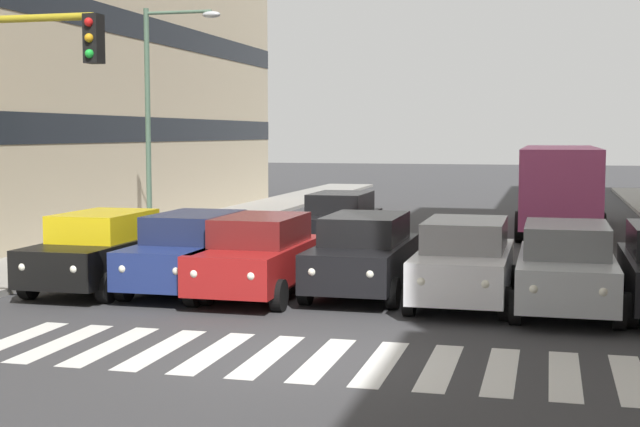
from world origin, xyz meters
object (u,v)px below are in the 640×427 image
object	(u,v)px
car_2	(464,261)
car_4	(259,255)
car_5	(192,251)
car_3	(364,254)
bus_behind_traffic	(560,179)
street_lamp_right	(159,102)
car_row2_0	(340,221)
car_1	(566,267)
car_6	(101,250)

from	to	relation	value
car_2	car_4	xyz separation A→B (m)	(4.35, 0.20, 0.00)
car_4	car_5	xyz separation A→B (m)	(1.62, -0.23, 0.00)
car_3	car_5	size ratio (longest dim) A/B	1.00
car_2	bus_behind_traffic	xyz separation A→B (m)	(-2.00, -14.69, 0.97)
car_5	street_lamp_right	bearing A→B (deg)	-60.68
car_row2_0	bus_behind_traffic	distance (m)	9.58
car_1	car_6	size ratio (longest dim) A/B	1.00
car_2	street_lamp_right	distance (m)	12.55
bus_behind_traffic	car_5	bearing A→B (deg)	61.48
car_row2_0	bus_behind_traffic	bearing A→B (deg)	-132.09
street_lamp_right	car_6	bearing A→B (deg)	104.12
car_1	street_lamp_right	bearing A→B (deg)	-31.49
car_4	street_lamp_right	world-z (taller)	street_lamp_right
car_3	bus_behind_traffic	world-z (taller)	bus_behind_traffic
car_3	car_row2_0	size ratio (longest dim) A/B	1.00
car_2	car_4	world-z (taller)	same
car_3	car_5	distance (m)	3.79
car_5	car_row2_0	world-z (taller)	same
bus_behind_traffic	street_lamp_right	world-z (taller)	street_lamp_right
car_2	car_4	bearing A→B (deg)	2.59
car_4	street_lamp_right	bearing A→B (deg)	-52.37
bus_behind_traffic	car_6	bearing A→B (deg)	56.10
car_3	car_2	bearing A→B (deg)	164.93
car_2	car_1	bearing A→B (deg)	170.91
car_5	bus_behind_traffic	bearing A→B (deg)	-118.52
car_1	bus_behind_traffic	size ratio (longest dim) A/B	0.42
car_row2_0	bus_behind_traffic	size ratio (longest dim) A/B	0.42
car_6	car_1	bearing A→B (deg)	179.54
car_3	street_lamp_right	bearing A→B (deg)	-39.72
car_5	car_row2_0	xyz separation A→B (m)	(-1.58, -7.59, 0.00)
car_2	bus_behind_traffic	bearing A→B (deg)	-97.74
car_3	car_6	size ratio (longest dim) A/B	1.00
car_3	car_row2_0	world-z (taller)	same
car_1	car_5	size ratio (longest dim) A/B	1.00
car_4	street_lamp_right	distance (m)	9.67
car_4	car_5	world-z (taller)	same
car_5	bus_behind_traffic	size ratio (longest dim) A/B	0.42
car_1	car_3	size ratio (longest dim) A/B	1.00
car_1	car_3	bearing A→B (deg)	-12.27
car_2	car_3	xyz separation A→B (m)	(2.22, -0.60, 0.00)
car_3	car_6	bearing A→B (deg)	8.18
car_1	car_5	distance (m)	7.97
car_2	car_5	size ratio (longest dim) A/B	1.00
car_5	car_6	world-z (taller)	same
car_2	car_row2_0	size ratio (longest dim) A/B	1.00
bus_behind_traffic	street_lamp_right	distance (m)	14.39
car_4	car_6	xyz separation A→B (m)	(3.69, 0.04, 0.00)
car_1	car_row2_0	size ratio (longest dim) A/B	1.00
car_3	street_lamp_right	distance (m)	10.53
car_6	car_row2_0	world-z (taller)	same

